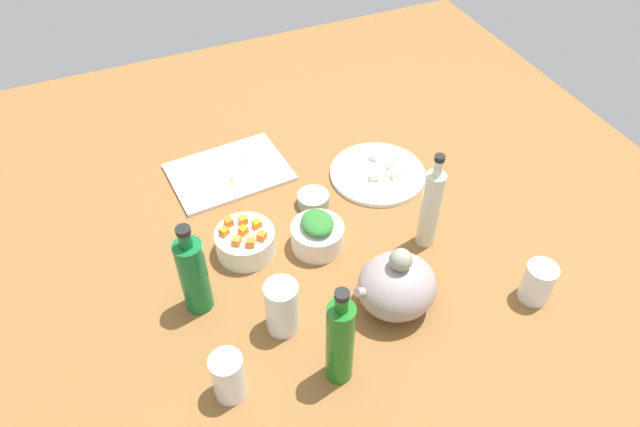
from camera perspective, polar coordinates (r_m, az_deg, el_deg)
name	(u,v)px	position (r cm, az deg, el deg)	size (l,w,h in cm)	color
tabletop	(320,232)	(144.56, 0.00, -1.83)	(190.00, 190.00, 3.00)	brown
cutting_board	(229,172)	(159.62, -8.78, 3.97)	(30.30, 21.88, 1.00)	silver
plate_tofu	(377,174)	(157.91, 5.57, 3.86)	(25.26, 25.26, 1.20)	white
bowl_greens	(317,236)	(137.39, -0.25, -2.22)	(12.35, 12.35, 6.15)	white
bowl_carrots	(245,241)	(137.52, -7.26, -2.65)	(13.81, 13.81, 6.13)	white
bowl_small_side	(313,200)	(148.31, -0.67, 1.35)	(8.06, 8.06, 3.17)	gray
teapot	(397,285)	(124.42, 7.44, -6.89)	(18.29, 15.86, 17.17)	gray
bottle_0	(340,341)	(110.38, 1.95, -12.25)	(5.33, 5.33, 25.55)	#1D6D1E
bottle_1	(431,208)	(135.00, 10.65, 0.57)	(4.51, 4.51, 26.03)	silver
bottle_2	(193,274)	(123.63, -12.14, -5.78)	(5.92, 5.92, 23.64)	#146B31
drinking_glass_0	(228,376)	(114.25, -8.85, -15.30)	(6.31, 6.31, 11.06)	white
drinking_glass_1	(282,307)	(120.64, -3.68, -9.02)	(6.97, 6.97, 12.85)	white
drinking_glass_2	(538,282)	(134.63, 20.30, -6.27)	(6.65, 6.65, 9.49)	white
carrot_cube_0	(243,230)	(134.52, -7.46, -1.57)	(1.80, 1.80, 1.80)	orange
carrot_cube_1	(243,220)	(136.67, -7.44, -0.64)	(1.80, 1.80, 1.80)	orange
carrot_cube_2	(262,236)	(132.71, -5.65, -2.18)	(1.80, 1.80, 1.80)	orange
carrot_cube_3	(224,231)	(134.77, -9.25, -1.73)	(1.80, 1.80, 1.80)	orange
carrot_cube_4	(257,224)	(135.43, -6.13, -1.01)	(1.80, 1.80, 1.80)	orange
carrot_cube_5	(229,222)	(136.72, -8.81, -0.81)	(1.80, 1.80, 1.80)	orange
carrot_cube_6	(236,241)	(132.34, -8.09, -2.65)	(1.80, 1.80, 1.80)	orange
carrot_cube_7	(250,243)	(131.61, -6.75, -2.81)	(1.80, 1.80, 1.80)	orange
chopped_greens_mound	(317,223)	(134.07, -0.26, -0.89)	(8.78, 7.38, 3.01)	#2F742F
tofu_cube_0	(395,174)	(155.80, 7.29, 3.84)	(2.20, 2.20, 2.20)	white
tofu_cube_1	(375,176)	(154.64, 5.29, 3.67)	(2.20, 2.20, 2.20)	silver
tofu_cube_2	(375,156)	(160.92, 5.32, 5.59)	(2.20, 2.20, 2.20)	silver
tofu_cube_3	(392,165)	(158.52, 7.02, 4.72)	(2.20, 2.20, 2.20)	white
dumpling_0	(204,162)	(161.16, -11.14, 4.94)	(5.05, 4.93, 2.78)	beige
dumpling_1	(249,155)	(161.56, -6.91, 5.67)	(4.41, 4.10, 2.79)	beige
dumpling_2	(234,180)	(154.00, -8.28, 3.26)	(4.45, 3.81, 3.12)	beige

